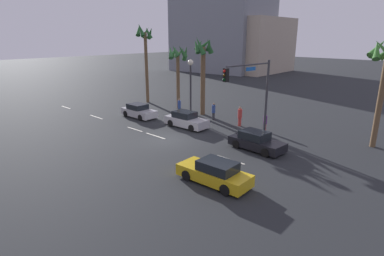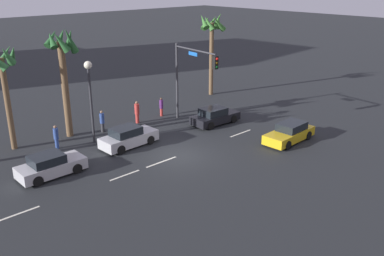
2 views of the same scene
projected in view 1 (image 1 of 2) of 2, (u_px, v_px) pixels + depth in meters
ground_plane at (168, 140)px, 25.80m from camera, size 220.00×220.00×0.00m
lane_stripe_0 at (66, 107)px, 37.54m from camera, size 2.14×0.14×0.01m
lane_stripe_1 at (96, 117)px, 33.07m from camera, size 2.47×0.14×0.01m
lane_stripe_2 at (135, 129)px, 28.70m from camera, size 2.15×0.14×0.01m
lane_stripe_3 at (155, 136)px, 26.80m from camera, size 2.48×0.14×0.01m
lane_stripe_4 at (230, 160)px, 21.63m from camera, size 2.36×0.14×0.01m
car_0 at (215, 173)px, 18.05m from camera, size 4.52×1.94×1.40m
car_1 at (256, 141)px, 23.45m from camera, size 4.27×2.04×1.39m
car_2 at (139, 111)px, 32.84m from camera, size 4.05×1.86×1.41m
car_3 at (186, 120)px, 29.27m from camera, size 4.28×1.92×1.48m
traffic_signal at (254, 88)px, 24.41m from camera, size 0.81×5.34×6.42m
streetlamp at (191, 78)px, 30.79m from camera, size 0.56×0.56×6.07m
pedestrian_0 at (265, 122)px, 27.90m from camera, size 0.36×0.36×1.66m
pedestrian_1 at (179, 106)px, 33.97m from camera, size 0.37×0.37×1.74m
pedestrian_2 at (240, 116)px, 29.53m from camera, size 0.56×0.56×1.88m
pedestrian_3 at (214, 111)px, 31.76m from camera, size 0.50×0.50×1.75m
palm_tree_1 at (145, 46)px, 38.49m from camera, size 2.27×2.36×9.78m
palm_tree_2 at (178, 60)px, 35.57m from camera, size 2.52×2.74×7.38m
palm_tree_3 at (203, 60)px, 32.49m from camera, size 2.19×2.60×8.30m
building_1 at (223, 20)px, 75.15m from camera, size 21.93×18.65×23.99m
building_3 at (253, 45)px, 74.01m from camera, size 13.82×17.68×12.28m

